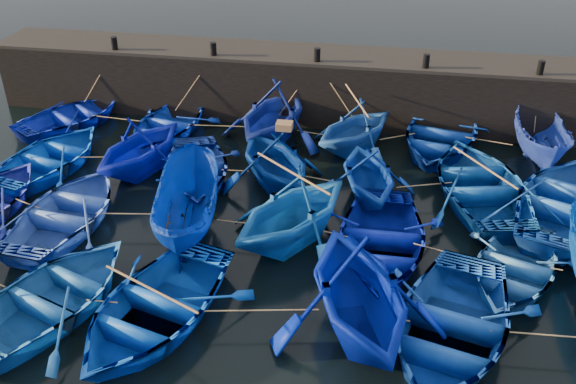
# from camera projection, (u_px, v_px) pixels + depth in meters

# --- Properties ---
(ground) EXTENTS (120.00, 120.00, 0.00)m
(ground) POSITION_uv_depth(u_px,v_px,m) (268.00, 275.00, 17.27)
(ground) COLOR black
(ground) RESTS_ON ground
(quay_wall) EXTENTS (26.00, 2.50, 2.50)m
(quay_wall) POSITION_uv_depth(u_px,v_px,m) (319.00, 87.00, 25.47)
(quay_wall) COLOR black
(quay_wall) RESTS_ON ground
(quay_top) EXTENTS (26.00, 2.50, 0.12)m
(quay_top) POSITION_uv_depth(u_px,v_px,m) (320.00, 55.00, 24.80)
(quay_top) COLOR black
(quay_top) RESTS_ON quay_wall
(bollard_0) EXTENTS (0.24, 0.24, 0.50)m
(bollard_0) POSITION_uv_depth(u_px,v_px,m) (114.00, 43.00, 25.04)
(bollard_0) COLOR black
(bollard_0) RESTS_ON quay_top
(bollard_1) EXTENTS (0.24, 0.24, 0.50)m
(bollard_1) POSITION_uv_depth(u_px,v_px,m) (213.00, 49.00, 24.46)
(bollard_1) COLOR black
(bollard_1) RESTS_ON quay_top
(bollard_2) EXTENTS (0.24, 0.24, 0.50)m
(bollard_2) POSITION_uv_depth(u_px,v_px,m) (317.00, 55.00, 23.88)
(bollard_2) COLOR black
(bollard_2) RESTS_ON quay_top
(bollard_3) EXTENTS (0.24, 0.24, 0.50)m
(bollard_3) POSITION_uv_depth(u_px,v_px,m) (426.00, 61.00, 23.30)
(bollard_3) COLOR black
(bollard_3) RESTS_ON quay_top
(bollard_4) EXTENTS (0.24, 0.24, 0.50)m
(bollard_4) POSITION_uv_depth(u_px,v_px,m) (541.00, 68.00, 22.71)
(bollard_4) COLOR black
(bollard_4) RESTS_ON quay_top
(boat_0) EXTENTS (5.07, 5.44, 0.92)m
(boat_0) POSITION_uv_depth(u_px,v_px,m) (71.00, 116.00, 24.96)
(boat_0) COLOR #091DA0
(boat_0) RESTS_ON ground
(boat_1) EXTENTS (3.85, 4.94, 0.94)m
(boat_1) POSITION_uv_depth(u_px,v_px,m) (166.00, 125.00, 24.25)
(boat_1) COLOR #0B2DAB
(boat_1) RESTS_ON ground
(boat_2) EXTENTS (4.83, 5.30, 2.38)m
(boat_2) POSITION_uv_depth(u_px,v_px,m) (273.00, 113.00, 23.46)
(boat_2) COLOR navy
(boat_2) RESTS_ON ground
(boat_3) EXTENTS (4.86, 4.97, 1.98)m
(boat_3) POSITION_uv_depth(u_px,v_px,m) (355.00, 127.00, 22.91)
(boat_3) COLOR #164999
(boat_3) RESTS_ON ground
(boat_4) EXTENTS (4.92, 6.10, 1.12)m
(boat_4) POSITION_uv_depth(u_px,v_px,m) (440.00, 135.00, 23.30)
(boat_4) COLOR navy
(boat_4) RESTS_ON ground
(boat_5) EXTENTS (1.75, 4.41, 1.69)m
(boat_5) POSITION_uv_depth(u_px,v_px,m) (541.00, 139.00, 22.36)
(boat_5) COLOR #1F39A0
(boat_5) RESTS_ON ground
(boat_6) EXTENTS (4.43, 5.43, 0.99)m
(boat_6) POSITION_uv_depth(u_px,v_px,m) (51.00, 157.00, 22.00)
(boat_6) COLOR #0641C5
(boat_6) RESTS_ON ground
(boat_7) EXTENTS (4.64, 4.97, 2.12)m
(boat_7) POSITION_uv_depth(u_px,v_px,m) (140.00, 145.00, 21.49)
(boat_7) COLOR #0310A0
(boat_7) RESTS_ON ground
(boat_8) EXTENTS (4.47, 5.30, 0.94)m
(boat_8) POSITION_uv_depth(u_px,v_px,m) (195.00, 170.00, 21.27)
(boat_8) COLOR navy
(boat_8) RESTS_ON ground
(boat_9) EXTENTS (5.27, 5.41, 2.17)m
(boat_9) POSITION_uv_depth(u_px,v_px,m) (275.00, 159.00, 20.62)
(boat_9) COLOR navy
(boat_9) RESTS_ON ground
(boat_10) EXTENTS (4.09, 4.45, 1.96)m
(boat_10) POSITION_uv_depth(u_px,v_px,m) (369.00, 173.00, 20.04)
(boat_10) COLOR #063195
(boat_10) RESTS_ON ground
(boat_11) EXTENTS (5.17, 6.38, 1.17)m
(boat_11) POSITION_uv_depth(u_px,v_px,m) (481.00, 184.00, 20.24)
(boat_11) COLOR navy
(boat_11) RESTS_ON ground
(boat_12) EXTENTS (5.93, 6.85, 1.19)m
(boat_12) POSITION_uv_depth(u_px,v_px,m) (567.00, 201.00, 19.35)
(boat_12) COLOR blue
(boat_12) RESTS_ON ground
(boat_14) EXTENTS (3.98, 5.25, 1.03)m
(boat_14) POSITION_uv_depth(u_px,v_px,m) (67.00, 212.00, 19.00)
(boat_14) COLOR blue
(boat_14) RESTS_ON ground
(boat_15) EXTENTS (2.60, 4.98, 1.83)m
(boat_15) POSITION_uv_depth(u_px,v_px,m) (186.00, 206.00, 18.50)
(boat_15) COLOR navy
(boat_15) RESTS_ON ground
(boat_16) EXTENTS (5.60, 5.77, 2.32)m
(boat_16) POSITION_uv_depth(u_px,v_px,m) (292.00, 210.00, 17.88)
(boat_16) COLOR blue
(boat_16) RESTS_ON ground
(boat_17) EXTENTS (3.72, 5.18, 1.07)m
(boat_17) POSITION_uv_depth(u_px,v_px,m) (380.00, 241.00, 17.70)
(boat_17) COLOR #04149A
(boat_17) RESTS_ON ground
(boat_18) EXTENTS (4.36, 5.10, 0.89)m
(boat_18) POSITION_uv_depth(u_px,v_px,m) (514.00, 268.00, 16.80)
(boat_18) COLOR blue
(boat_18) RESTS_ON ground
(boat_21) EXTENTS (5.09, 5.93, 1.04)m
(boat_21) POSITION_uv_depth(u_px,v_px,m) (52.00, 297.00, 15.70)
(boat_21) COLOR #14539E
(boat_21) RESTS_ON ground
(boat_22) EXTENTS (4.98, 6.03, 1.08)m
(boat_22) POSITION_uv_depth(u_px,v_px,m) (153.00, 307.00, 15.34)
(boat_22) COLOR #053EB5
(boat_22) RESTS_ON ground
(boat_23) EXTENTS (5.64, 6.03, 2.57)m
(boat_23) POSITION_uv_depth(u_px,v_px,m) (358.00, 290.00, 14.74)
(boat_23) COLOR #0016A8
(boat_23) RESTS_ON ground
(boat_24) EXTENTS (5.13, 6.24, 1.13)m
(boat_24) POSITION_uv_depth(u_px,v_px,m) (450.00, 325.00, 14.77)
(boat_24) COLOR #0D409A
(boat_24) RESTS_ON ground
(wooden_crate) EXTENTS (0.51, 0.42, 0.23)m
(wooden_crate) POSITION_uv_depth(u_px,v_px,m) (284.00, 126.00, 19.96)
(wooden_crate) COLOR brown
(wooden_crate) RESTS_ON boat_9
(mooring_ropes) EXTENTS (17.80, 11.94, 2.10)m
(mooring_ropes) POSITION_uv_depth(u_px,v_px,m) (287.00, 160.00, 20.98)
(mooring_ropes) COLOR tan
(mooring_ropes) RESTS_ON ground
(loose_oars) EXTENTS (10.49, 12.02, 1.30)m
(loose_oars) POSITION_uv_depth(u_px,v_px,m) (334.00, 173.00, 18.65)
(loose_oars) COLOR #99724C
(loose_oars) RESTS_ON ground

